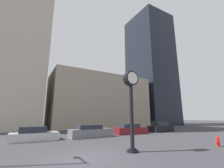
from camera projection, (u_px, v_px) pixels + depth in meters
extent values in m
plane|color=#38383D|center=(87.00, 157.00, 8.33)|extent=(200.00, 200.00, 0.00)
cube|color=#BCB29E|center=(16.00, 29.00, 29.57)|extent=(11.85, 12.00, 38.26)
cube|color=gray|center=(98.00, 102.00, 35.49)|extent=(21.59, 12.00, 11.30)
cube|color=black|center=(150.00, 69.00, 46.56)|extent=(10.53, 12.00, 33.78)
cylinder|color=black|center=(133.00, 151.00, 9.55)|extent=(0.77, 0.77, 0.12)
cylinder|color=black|center=(133.00, 149.00, 9.57)|extent=(0.51, 0.51, 0.10)
cylinder|color=black|center=(132.00, 116.00, 10.02)|extent=(0.26, 0.26, 4.12)
cylinder|color=black|center=(131.00, 79.00, 10.58)|extent=(1.02, 0.46, 1.02)
cylinder|color=white|center=(133.00, 78.00, 10.37)|extent=(0.84, 0.02, 0.84)
cylinder|color=white|center=(129.00, 79.00, 10.78)|extent=(0.84, 0.02, 0.84)
sphere|color=black|center=(130.00, 71.00, 10.70)|extent=(0.12, 0.12, 0.12)
cube|color=#BCBCC1|center=(34.00, 137.00, 14.16)|extent=(4.24, 1.84, 0.75)
cube|color=#232833|center=(33.00, 129.00, 14.20)|extent=(2.35, 1.59, 0.57)
cube|color=slate|center=(91.00, 133.00, 16.70)|extent=(4.84, 1.90, 0.89)
cube|color=#232833|center=(89.00, 127.00, 16.72)|extent=(2.68, 1.61, 0.45)
cube|color=maroon|center=(131.00, 131.00, 19.88)|extent=(4.56, 2.03, 0.84)
cube|color=#232833|center=(129.00, 126.00, 19.92)|extent=(2.54, 1.72, 0.45)
cube|color=black|center=(161.00, 129.00, 22.75)|extent=(3.85, 1.93, 0.88)
cube|color=#232833|center=(160.00, 124.00, 22.81)|extent=(2.13, 1.68, 0.64)
cylinder|color=red|center=(218.00, 142.00, 11.37)|extent=(0.24, 0.24, 0.60)
sphere|color=red|center=(217.00, 138.00, 11.44)|extent=(0.23, 0.23, 0.23)
cylinder|color=red|center=(216.00, 142.00, 11.28)|extent=(0.16, 0.08, 0.08)
cylinder|color=red|center=(219.00, 142.00, 11.47)|extent=(0.16, 0.08, 0.08)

